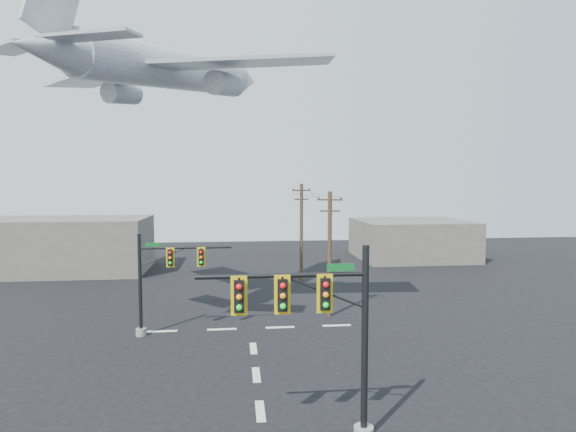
{
  "coord_description": "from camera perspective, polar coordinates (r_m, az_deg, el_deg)",
  "views": [
    {
      "loc": [
        -1.03,
        -20.53,
        10.15
      ],
      "look_at": [
        1.78,
        5.0,
        8.27
      ],
      "focal_mm": 30.0,
      "sensor_mm": 36.0,
      "label": 1
    }
  ],
  "objects": [
    {
      "name": "airliner",
      "position": [
        37.41,
        -13.54,
        16.49
      ],
      "size": [
        22.17,
        24.24,
        6.88
      ],
      "rotation": [
        0.0,
        -0.11,
        1.06
      ],
      "color": "silver"
    },
    {
      "name": "power_lines",
      "position": [
        41.77,
        3.05,
        2.5
      ],
      "size": [
        2.13,
        12.6,
        0.03
      ],
      "color": "black"
    },
    {
      "name": "building_right",
      "position": [
        65.22,
        14.45,
        -2.68
      ],
      "size": [
        14.0,
        12.0,
        5.0
      ],
      "primitive_type": "cube",
      "color": "#66625A",
      "rests_on": "ground"
    },
    {
      "name": "lane_markings",
      "position": [
        27.8,
        -3.91,
        -17.21
      ],
      "size": [
        14.0,
        21.2,
        0.01
      ],
      "color": "silver",
      "rests_on": "ground"
    },
    {
      "name": "building_left",
      "position": [
        59.12,
        -25.0,
        -3.15
      ],
      "size": [
        18.0,
        10.0,
        6.0
      ],
      "primitive_type": "cube",
      "color": "#66625A",
      "rests_on": "ground"
    },
    {
      "name": "utility_pole_a",
      "position": [
        35.97,
        4.95,
        -4.21
      ],
      "size": [
        1.82,
        0.7,
        9.38
      ],
      "rotation": [
        0.0,
        0.0,
        -0.32
      ],
      "color": "#4B3720",
      "rests_on": "ground"
    },
    {
      "name": "signal_mast_near",
      "position": [
        18.87,
        4.32,
        -13.78
      ],
      "size": [
        6.81,
        0.85,
        7.71
      ],
      "color": "gray",
      "rests_on": "ground"
    },
    {
      "name": "ground",
      "position": [
        22.93,
        -3.31,
        -22.1
      ],
      "size": [
        120.0,
        120.0,
        0.0
      ],
      "primitive_type": "plane",
      "color": "black",
      "rests_on": "ground"
    },
    {
      "name": "signal_mast_far",
      "position": [
        32.8,
        -14.94,
        -7.46
      ],
      "size": [
        6.29,
        0.74,
        6.74
      ],
      "color": "gray",
      "rests_on": "ground"
    },
    {
      "name": "utility_pole_b",
      "position": [
        48.22,
        1.6,
        -1.75
      ],
      "size": [
        1.94,
        0.74,
        9.86
      ],
      "rotation": [
        0.0,
        0.0,
        0.31
      ],
      "color": "#4B3720",
      "rests_on": "ground"
    }
  ]
}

